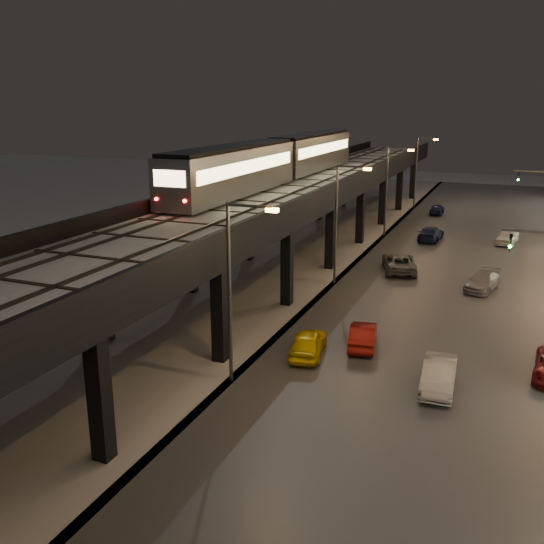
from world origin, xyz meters
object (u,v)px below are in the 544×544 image
(car_taxi, at_px, (308,344))
(car_onc_silver, at_px, (438,376))
(subway_train, at_px, (278,159))
(car_mid_dark, at_px, (431,234))
(car_onc_red, at_px, (507,237))
(car_far_white, at_px, (437,210))
(car_onc_white, at_px, (482,282))
(car_mid_silver, at_px, (399,263))
(car_near_white, at_px, (363,336))

(car_taxi, height_order, car_onc_silver, car_onc_silver)
(subway_train, bearing_deg, car_mid_dark, 37.37)
(car_onc_silver, bearing_deg, car_onc_red, 83.25)
(car_far_white, height_order, car_onc_white, car_far_white)
(car_mid_silver, height_order, car_onc_red, car_mid_silver)
(subway_train, xyz_separation_m, car_taxi, (10.32, -21.65, -7.72))
(subway_train, xyz_separation_m, car_onc_white, (18.37, -5.60, -7.80))
(car_onc_white, bearing_deg, car_mid_dark, 123.44)
(car_taxi, height_order, car_mid_dark, car_taxi)
(car_mid_dark, xyz_separation_m, car_onc_white, (5.86, -15.15, -0.06))
(car_onc_red, bearing_deg, car_near_white, -95.52)
(car_mid_dark, height_order, car_far_white, car_mid_dark)
(car_mid_dark, height_order, car_onc_silver, car_onc_silver)
(car_mid_dark, xyz_separation_m, car_onc_red, (7.10, 1.32, 0.05))
(car_near_white, xyz_separation_m, car_onc_red, (6.80, 30.23, 0.07))
(car_onc_silver, relative_size, car_onc_white, 0.99)
(car_mid_silver, xyz_separation_m, car_onc_white, (6.63, -2.71, -0.11))
(car_onc_silver, bearing_deg, car_taxi, 165.08)
(car_mid_dark, bearing_deg, car_near_white, 93.59)
(car_taxi, height_order, car_near_white, car_taxi)
(car_onc_silver, distance_m, car_onc_red, 34.08)
(car_taxi, distance_m, car_mid_silver, 18.81)
(car_mid_dark, distance_m, car_onc_white, 16.24)
(car_onc_silver, bearing_deg, car_onc_white, 83.90)
(car_mid_silver, bearing_deg, car_onc_red, -135.67)
(subway_train, bearing_deg, car_onc_white, -16.95)
(car_near_white, bearing_deg, car_onc_red, -112.89)
(car_onc_white, relative_size, car_onc_red, 1.01)
(subway_train, relative_size, car_mid_silver, 6.88)
(car_taxi, height_order, car_onc_white, car_taxi)
(subway_train, bearing_deg, car_taxi, -64.51)
(car_far_white, bearing_deg, car_onc_white, 102.86)
(car_taxi, relative_size, car_onc_silver, 0.96)
(subway_train, height_order, car_far_white, subway_train)
(car_taxi, bearing_deg, car_far_white, -100.40)
(subway_train, bearing_deg, car_onc_silver, -52.97)
(car_taxi, distance_m, car_near_white, 3.38)
(car_far_white, distance_m, car_onc_silver, 48.00)
(car_far_white, height_order, car_onc_silver, car_onc_silver)
(car_mid_silver, distance_m, car_far_white, 27.34)
(car_mid_dark, relative_size, car_far_white, 1.28)
(subway_train, height_order, car_onc_white, subway_train)
(subway_train, bearing_deg, car_near_white, -56.51)
(car_taxi, relative_size, car_far_white, 1.12)
(car_onc_white, bearing_deg, subway_train, 175.36)
(car_taxi, distance_m, car_onc_white, 17.96)
(car_mid_silver, xyz_separation_m, car_far_white, (-0.57, 27.33, -0.11))
(car_taxi, xyz_separation_m, car_onc_silver, (7.14, -1.49, 0.00))
(car_near_white, relative_size, car_onc_white, 0.93)
(car_near_white, relative_size, car_mid_dark, 0.85)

